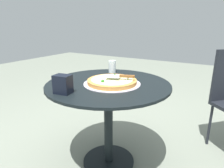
% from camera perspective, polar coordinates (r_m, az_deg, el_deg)
% --- Properties ---
extents(ground_plane, '(10.00, 10.00, 0.00)m').
position_cam_1_polar(ground_plane, '(1.79, -0.98, -21.70)').
color(ground_plane, gray).
extents(patio_table, '(0.93, 0.93, 0.70)m').
position_cam_1_polar(patio_table, '(1.51, -1.08, -5.51)').
color(patio_table, black).
rests_on(patio_table, ground).
extents(pizza_on_tray, '(0.42, 0.42, 0.05)m').
position_cam_1_polar(pizza_on_tray, '(1.43, 0.00, 0.73)').
color(pizza_on_tray, silver).
rests_on(pizza_on_tray, patio_table).
extents(pizza_server, '(0.12, 0.21, 0.02)m').
position_cam_1_polar(pizza_server, '(1.41, 2.42, 2.25)').
color(pizza_server, silver).
rests_on(pizza_server, pizza_on_tray).
extents(drinking_cup, '(0.07, 0.07, 0.11)m').
position_cam_1_polar(drinking_cup, '(1.77, 0.07, 5.16)').
color(drinking_cup, white).
rests_on(drinking_cup, patio_table).
extents(napkin_dispenser, '(0.09, 0.12, 0.12)m').
position_cam_1_polar(napkin_dispenser, '(1.26, -14.21, -0.07)').
color(napkin_dispenser, black).
rests_on(napkin_dispenser, patio_table).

